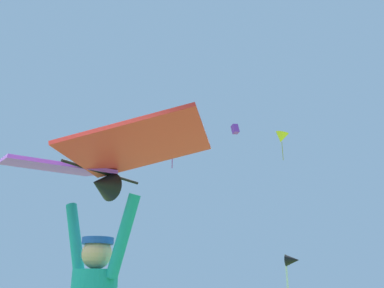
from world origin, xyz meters
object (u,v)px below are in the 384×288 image
distant_kite_yellow_overhead_distant (281,137)px  distant_kite_purple_high_right (235,129)px  distant_kite_magenta_high_left (173,141)px  marker_flag (292,267)px  held_stunt_kite (95,162)px

distant_kite_yellow_overhead_distant → distant_kite_purple_high_right: (-4.47, 2.08, 2.26)m
distant_kite_yellow_overhead_distant → distant_kite_magenta_high_left: size_ratio=0.86×
distant_kite_purple_high_right → distant_kite_magenta_high_left: bearing=-114.5°
marker_flag → distant_kite_purple_high_right: bearing=111.9°
marker_flag → held_stunt_kite: bearing=-91.3°
held_stunt_kite → distant_kite_purple_high_right: bearing=107.2°
held_stunt_kite → distant_kite_purple_high_right: 31.93m
distant_kite_purple_high_right → distant_kite_magenta_high_left: 7.36m
distant_kite_purple_high_right → distant_kite_magenta_high_left: size_ratio=0.33×
held_stunt_kite → distant_kite_yellow_overhead_distant: (-4.25, 26.12, 9.89)m
held_stunt_kite → marker_flag: size_ratio=1.16×
distant_kite_magenta_high_left → marker_flag: 22.05m
held_stunt_kite → marker_flag: bearing=88.7°
distant_kite_yellow_overhead_distant → distant_kite_magenta_high_left: (-7.31, -4.14, -0.47)m
held_stunt_kite → marker_flag: held_stunt_kite is taller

